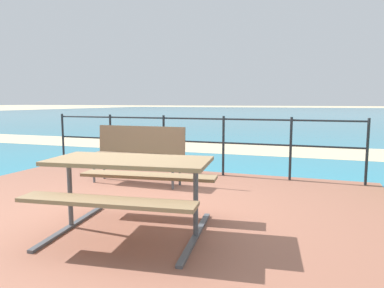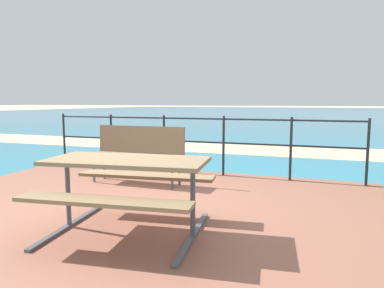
{
  "view_description": "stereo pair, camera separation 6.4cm",
  "coord_description": "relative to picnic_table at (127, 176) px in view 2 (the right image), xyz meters",
  "views": [
    {
      "loc": [
        2.13,
        -3.77,
        1.39
      ],
      "look_at": [
        0.12,
        2.0,
        0.66
      ],
      "focal_mm": 32.81,
      "sensor_mm": 36.0,
      "label": 1
    },
    {
      "loc": [
        2.19,
        -3.75,
        1.39
      ],
      "look_at": [
        0.12,
        2.0,
        0.66
      ],
      "focal_mm": 32.81,
      "sensor_mm": 36.0,
      "label": 2
    }
  ],
  "objects": [
    {
      "name": "patio_paving",
      "position": [
        -0.4,
        0.7,
        -0.62
      ],
      "size": [
        6.4,
        5.2,
        0.06
      ],
      "primitive_type": "cube",
      "color": "#935B47",
      "rests_on": "ground"
    },
    {
      "name": "park_bench",
      "position": [
        -0.98,
        2.02,
        -0.03
      ],
      "size": [
        1.57,
        0.41,
        0.94
      ],
      "rotation": [
        0.0,
        0.0,
        0.0
      ],
      "color": "#7A6047",
      "rests_on": "patio_paving"
    },
    {
      "name": "beach_strip",
      "position": [
        -0.4,
        7.18,
        -0.65
      ],
      "size": [
        54.0,
        2.51,
        0.01
      ],
      "primitive_type": "cube",
      "rotation": [
        0.0,
        0.0,
        0.0
      ],
      "color": "beige",
      "rests_on": "ground"
    },
    {
      "name": "railing_fence",
      "position": [
        -0.4,
        3.08,
        0.08
      ],
      "size": [
        5.94,
        0.04,
        1.08
      ],
      "color": "#1E2328",
      "rests_on": "patio_paving"
    },
    {
      "name": "ground_plane",
      "position": [
        -0.4,
        0.7,
        -0.65
      ],
      "size": [
        240.0,
        240.0,
        0.0
      ],
      "primitive_type": "plane",
      "color": "beige"
    },
    {
      "name": "sea_water",
      "position": [
        -0.4,
        40.7,
        -0.65
      ],
      "size": [
        90.0,
        90.0,
        0.01
      ],
      "primitive_type": "cube",
      "color": "teal",
      "rests_on": "ground"
    },
    {
      "name": "picnic_table",
      "position": [
        0.0,
        0.0,
        0.0
      ],
      "size": [
        1.75,
        1.53,
        0.76
      ],
      "rotation": [
        0.0,
        0.0,
        0.12
      ],
      "color": "#8C704C",
      "rests_on": "patio_paving"
    }
  ]
}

